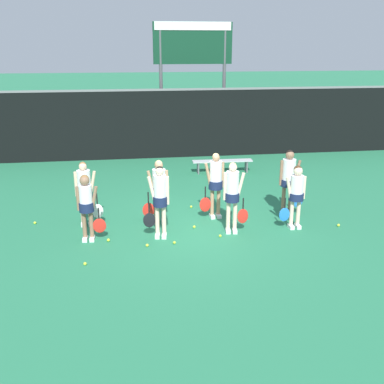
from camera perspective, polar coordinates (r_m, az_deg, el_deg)
ground_plane at (r=11.48m, az=-0.20°, el=-4.41°), size 140.00×140.00×0.00m
fence_windscreen at (r=18.30m, az=-3.57°, el=8.66°), size 60.00×0.08×2.78m
scoreboard at (r=19.10m, az=0.11°, el=17.11°), size 3.23×0.15×5.30m
bench_courtside at (r=16.27m, az=3.89°, el=3.84°), size 2.17×0.41×0.45m
player_0 at (r=10.65m, az=-13.25°, el=-1.30°), size 0.64×0.34×1.60m
player_1 at (r=10.53m, az=-4.11°, el=-0.60°), size 0.63×0.34×1.76m
player_2 at (r=10.83m, az=5.17°, el=-0.03°), size 0.62×0.35×1.77m
player_3 at (r=11.38m, az=13.10°, el=0.06°), size 0.64×0.37×1.62m
player_4 at (r=11.57m, az=-13.46°, el=0.42°), size 0.67×0.39×1.67m
player_5 at (r=11.47m, az=-4.23°, el=0.71°), size 0.68×0.39×1.66m
player_6 at (r=11.77m, az=2.99°, el=1.48°), size 0.66×0.37×1.76m
player_7 at (r=12.17m, az=12.18°, el=1.92°), size 0.68×0.40×1.81m
tennis_ball_0 at (r=10.51m, az=-2.25°, el=-6.43°), size 0.07×0.07×0.07m
tennis_ball_1 at (r=11.37m, az=0.28°, el=-4.45°), size 0.07×0.07×0.07m
tennis_ball_2 at (r=10.88m, az=3.60°, el=-5.57°), size 0.06×0.06×0.06m
tennis_ball_3 at (r=10.80m, az=-10.57°, el=-6.02°), size 0.07×0.07×0.07m
tennis_ball_4 at (r=9.80m, az=-13.43°, el=-8.85°), size 0.07×0.07×0.07m
tennis_ball_5 at (r=12.76m, az=-0.11°, el=-1.88°), size 0.07×0.07×0.07m
tennis_ball_6 at (r=10.41m, az=-5.71°, el=-6.75°), size 0.07×0.07×0.07m
tennis_ball_7 at (r=12.31m, az=-19.32°, el=-3.71°), size 0.07×0.07×0.07m
tennis_ball_8 at (r=12.06m, az=18.11°, el=-4.03°), size 0.07×0.07×0.07m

